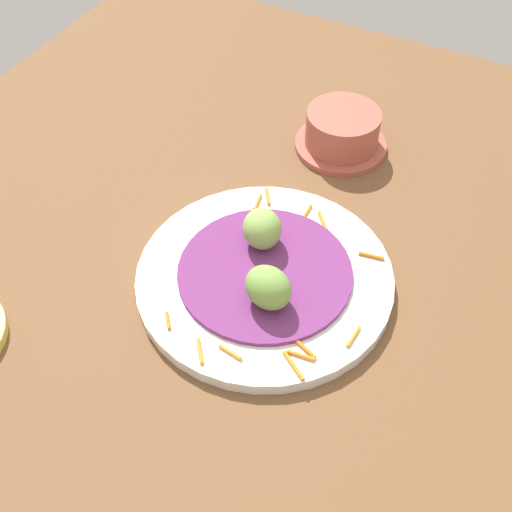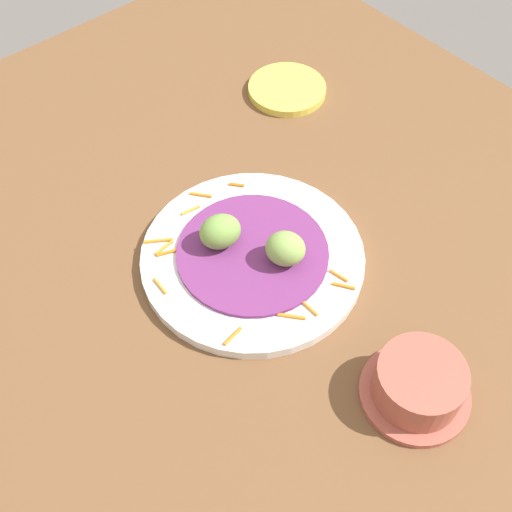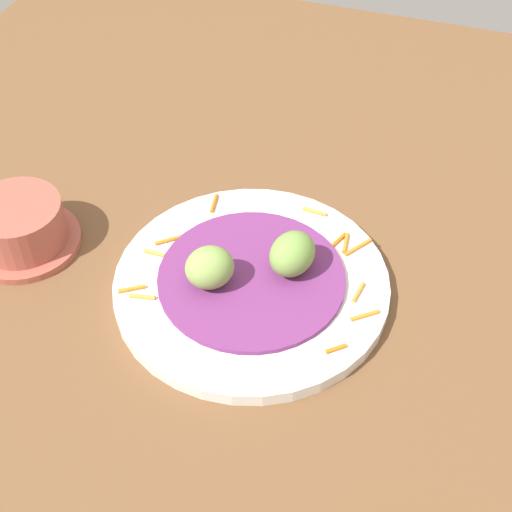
% 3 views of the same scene
% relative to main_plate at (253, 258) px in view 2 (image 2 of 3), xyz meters
% --- Properties ---
extents(table_surface, '(1.10, 1.10, 0.02)m').
position_rel_main_plate_xyz_m(table_surface, '(-0.02, -0.04, -0.02)').
color(table_surface, brown).
rests_on(table_surface, ground).
extents(main_plate, '(0.27, 0.27, 0.01)m').
position_rel_main_plate_xyz_m(main_plate, '(0.00, 0.00, 0.00)').
color(main_plate, white).
rests_on(main_plate, table_surface).
extents(cabbage_bed, '(0.18, 0.18, 0.01)m').
position_rel_main_plate_xyz_m(cabbage_bed, '(0.00, -0.00, 0.01)').
color(cabbage_bed, '#702D6B').
rests_on(cabbage_bed, main_plate).
extents(carrot_garnish, '(0.25, 0.18, 0.00)m').
position_rel_main_plate_xyz_m(carrot_garnish, '(-0.01, -0.03, 0.01)').
color(carrot_garnish, orange).
rests_on(carrot_garnish, main_plate).
extents(guac_scoop_left, '(0.06, 0.06, 0.04)m').
position_rel_main_plate_xyz_m(guac_scoop_left, '(0.03, 0.02, 0.03)').
color(guac_scoop_left, '#84A851').
rests_on(guac_scoop_left, cabbage_bed).
extents(guac_scoop_center, '(0.05, 0.06, 0.04)m').
position_rel_main_plate_xyz_m(guac_scoop_center, '(-0.03, -0.02, 0.03)').
color(guac_scoop_center, '#759E47').
rests_on(guac_scoop_center, cabbage_bed).
extents(side_plate_small, '(0.12, 0.12, 0.01)m').
position_rel_main_plate_xyz_m(side_plate_small, '(-0.21, 0.25, -0.00)').
color(side_plate_small, '#E0CC4C').
rests_on(side_plate_small, table_surface).
extents(terracotta_bowl, '(0.12, 0.12, 0.05)m').
position_rel_main_plate_xyz_m(terracotta_bowl, '(0.25, 0.01, 0.02)').
color(terracotta_bowl, '#A85142').
rests_on(terracotta_bowl, table_surface).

